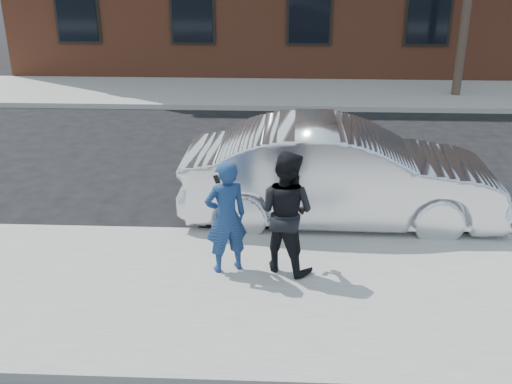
{
  "coord_description": "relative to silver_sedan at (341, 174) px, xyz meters",
  "views": [
    {
      "loc": [
        -0.71,
        -7.05,
        4.46
      ],
      "look_at": [
        -1.05,
        0.4,
        1.31
      ],
      "focal_mm": 42.0,
      "sensor_mm": 36.0,
      "label": 1
    }
  ],
  "objects": [
    {
      "name": "near_sidewalk",
      "position": [
        -0.28,
        -2.55,
        -0.79
      ],
      "size": [
        50.0,
        3.5,
        0.15
      ],
      "primitive_type": "cube",
      "color": "gray",
      "rests_on": "ground"
    },
    {
      "name": "far_curb",
      "position": [
        -0.28,
        7.15,
        -0.79
      ],
      "size": [
        50.0,
        0.1,
        0.15
      ],
      "primitive_type": "cube",
      "color": "#999691",
      "rests_on": "ground"
    },
    {
      "name": "far_sidewalk",
      "position": [
        -0.28,
        8.95,
        -0.79
      ],
      "size": [
        50.0,
        3.5,
        0.15
      ],
      "primitive_type": "cube",
      "color": "gray",
      "rests_on": "ground"
    },
    {
      "name": "near_curb",
      "position": [
        -0.28,
        -0.75,
        -0.79
      ],
      "size": [
        50.0,
        0.1,
        0.15
      ],
      "primitive_type": "cube",
      "color": "#999691",
      "rests_on": "ground"
    },
    {
      "name": "silver_sedan",
      "position": [
        0.0,
        0.0,
        0.0
      ],
      "size": [
        5.26,
        1.9,
        1.72
      ],
      "primitive_type": "imported",
      "rotation": [
        0.0,
        0.0,
        1.56
      ],
      "color": "silver",
      "rests_on": "ground"
    },
    {
      "name": "man_peacoat",
      "position": [
        -0.92,
        -1.9,
        0.16
      ],
      "size": [
        1.06,
        0.99,
        1.75
      ],
      "rotation": [
        0.0,
        0.0,
        2.64
      ],
      "color": "black",
      "rests_on": "near_sidewalk"
    },
    {
      "name": "man_hoodie",
      "position": [
        -1.73,
        -1.98,
        0.1
      ],
      "size": [
        0.7,
        0.6,
        1.63
      ],
      "rotation": [
        0.0,
        0.0,
        3.56
      ],
      "color": "navy",
      "rests_on": "near_sidewalk"
    },
    {
      "name": "ground",
      "position": [
        -0.28,
        -2.3,
        -0.86
      ],
      "size": [
        100.0,
        100.0,
        0.0
      ],
      "primitive_type": "plane",
      "color": "black",
      "rests_on": "ground"
    }
  ]
}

